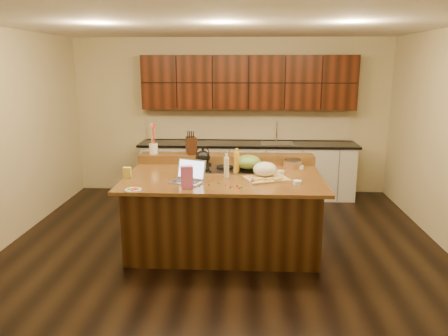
{
  "coord_description": "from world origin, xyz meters",
  "views": [
    {
      "loc": [
        0.27,
        -5.19,
        2.25
      ],
      "look_at": [
        0.0,
        0.05,
        1.0
      ],
      "focal_mm": 35.0,
      "sensor_mm": 36.0,
      "label": 1
    }
  ],
  "objects": [
    {
      "name": "gumdrop_2",
      "position": [
        -0.15,
        -0.43,
        0.93
      ],
      "size": [
        0.02,
        0.02,
        0.02
      ],
      "primitive_type": "ellipsoid",
      "color": "red",
      "rests_on": "island"
    },
    {
      "name": "package_box",
      "position": [
        -1.15,
        -0.19,
        0.99
      ],
      "size": [
        0.1,
        0.07,
        0.13
      ],
      "primitive_type": "cube",
      "rotation": [
        0.0,
        0.0,
        0.06
      ],
      "color": "gold",
      "rests_on": "island"
    },
    {
      "name": "gumdrop_6",
      "position": [
        0.18,
        -0.49,
        0.93
      ],
      "size": [
        0.02,
        0.02,
        0.02
      ],
      "primitive_type": "ellipsoid",
      "color": "red",
      "rests_on": "island"
    },
    {
      "name": "gumdrop_1",
      "position": [
        -0.03,
        -0.41,
        0.93
      ],
      "size": [
        0.02,
        0.02,
        0.02
      ],
      "primitive_type": "ellipsoid",
      "color": "#198C26",
      "rests_on": "island"
    },
    {
      "name": "ramekin_a",
      "position": [
        0.86,
        -0.37,
        0.94
      ],
      "size": [
        0.13,
        0.13,
        0.04
      ],
      "primitive_type": "cylinder",
      "rotation": [
        0.0,
        0.0,
        -0.36
      ],
      "color": "white",
      "rests_on": "island"
    },
    {
      "name": "back_ledge",
      "position": [
        0.0,
        0.7,
        0.98
      ],
      "size": [
        2.4,
        0.3,
        0.12
      ],
      "primitive_type": "cube",
      "color": "black",
      "rests_on": "island"
    },
    {
      "name": "laptop",
      "position": [
        -0.39,
        -0.31,
        0.99
      ],
      "size": [
        0.44,
        0.4,
        0.25
      ],
      "rotation": [
        0.0,
        0.0,
        -0.38
      ],
      "color": "#B7B7BC",
      "rests_on": "island"
    },
    {
      "name": "gumdrop_7",
      "position": [
        -0.15,
        -0.46,
        0.93
      ],
      "size": [
        0.02,
        0.02,
        0.02
      ],
      "primitive_type": "ellipsoid",
      "color": "#198C26",
      "rests_on": "island"
    },
    {
      "name": "kitchen_timer",
      "position": [
        0.35,
        -0.36,
        0.96
      ],
      "size": [
        0.08,
        0.08,
        0.07
      ],
      "primitive_type": "cone",
      "rotation": [
        0.0,
        0.0,
        0.04
      ],
      "color": "silver",
      "rests_on": "island"
    },
    {
      "name": "vinegar_bottle",
      "position": [
        0.04,
        -0.12,
        1.04
      ],
      "size": [
        0.07,
        0.07,
        0.25
      ],
      "primitive_type": "cylinder",
      "rotation": [
        0.0,
        0.0,
        0.15
      ],
      "color": "silver",
      "rests_on": "island"
    },
    {
      "name": "oil_bottle",
      "position": [
        0.15,
        0.08,
        1.06
      ],
      "size": [
        0.09,
        0.09,
        0.27
      ],
      "primitive_type": "cylinder",
      "rotation": [
        0.0,
        0.0,
        0.25
      ],
      "color": "gold",
      "rests_on": "island"
    },
    {
      "name": "island",
      "position": [
        0.0,
        0.0,
        0.46
      ],
      "size": [
        2.4,
        1.6,
        0.92
      ],
      "color": "black",
      "rests_on": "ground"
    },
    {
      "name": "gumdrop_8",
      "position": [
        0.05,
        -0.48,
        0.93
      ],
      "size": [
        0.02,
        0.02,
        0.02
      ],
      "primitive_type": "ellipsoid",
      "color": "red",
      "rests_on": "island"
    },
    {
      "name": "pink_bag",
      "position": [
        -0.38,
        -0.59,
        1.04
      ],
      "size": [
        0.15,
        0.1,
        0.25
      ],
      "primitive_type": "cube",
      "rotation": [
        0.0,
        0.0,
        0.2
      ],
      "color": "#D665B1",
      "rests_on": "island"
    },
    {
      "name": "gumdrop_3",
      "position": [
        0.22,
        -0.55,
        0.93
      ],
      "size": [
        0.02,
        0.02,
        0.02
      ],
      "primitive_type": "ellipsoid",
      "color": "#198C26",
      "rests_on": "island"
    },
    {
      "name": "gumdrop_5",
      "position": [
        -0.25,
        -0.51,
        0.93
      ],
      "size": [
        0.02,
        0.02,
        0.02
      ],
      "primitive_type": "ellipsoid",
      "color": "#198C26",
      "rests_on": "island"
    },
    {
      "name": "knife_block",
      "position": [
        -0.48,
        0.7,
        1.16
      ],
      "size": [
        0.18,
        0.22,
        0.24
      ],
      "primitive_type": "cube",
      "rotation": [
        0.0,
        0.0,
        0.34
      ],
      "color": "black",
      "rests_on": "back_ledge"
    },
    {
      "name": "green_bowl",
      "position": [
        0.3,
        0.17,
        1.05
      ],
      "size": [
        0.37,
        0.37,
        0.18
      ],
      "primitive_type": "ellipsoid",
      "rotation": [
        0.0,
        0.0,
        0.18
      ],
      "color": "olive",
      "rests_on": "cooktop"
    },
    {
      "name": "strainer_bowl",
      "position": [
        0.88,
        0.43,
        0.97
      ],
      "size": [
        0.29,
        0.29,
        0.09
      ],
      "primitive_type": "cylinder",
      "rotation": [
        0.0,
        0.0,
        0.22
      ],
      "color": "#996B3F",
      "rests_on": "island"
    },
    {
      "name": "cooktop",
      "position": [
        0.0,
        0.3,
        0.94
      ],
      "size": [
        0.92,
        0.52,
        0.05
      ],
      "color": "gray",
      "rests_on": "island"
    },
    {
      "name": "room",
      "position": [
        0.0,
        0.0,
        1.35
      ],
      "size": [
        5.52,
        5.02,
        2.72
      ],
      "color": "black",
      "rests_on": "ground"
    },
    {
      "name": "gumdrop_4",
      "position": [
        0.2,
        -0.59,
        0.93
      ],
      "size": [
        0.02,
        0.02,
        0.02
      ],
      "primitive_type": "ellipsoid",
      "color": "red",
      "rests_on": "island"
    },
    {
      "name": "wooden_tray",
      "position": [
        0.5,
        -0.13,
        1.01
      ],
      "size": [
        0.58,
        0.5,
        0.2
      ],
      "rotation": [
        0.0,
        0.0,
        0.35
      ],
      "color": "tan",
      "rests_on": "island"
    },
    {
      "name": "kettle",
      "position": [
        -0.3,
        0.43,
        1.05
      ],
      "size": [
        0.25,
        0.25,
        0.18
      ],
      "primitive_type": "ellipsoid",
      "rotation": [
        0.0,
        0.0,
        -0.3
      ],
      "color": "black",
      "rests_on": "cooktop"
    },
    {
      "name": "gumdrop_0",
      "position": [
        0.1,
        -0.55,
        0.93
      ],
      "size": [
        0.02,
        0.02,
        0.02
      ],
      "primitive_type": "ellipsoid",
      "color": "red",
      "rests_on": "island"
    },
    {
      "name": "ramekin_c",
      "position": [
        0.97,
        0.39,
        0.94
      ],
      "size": [
        0.12,
        0.12,
        0.04
      ],
      "primitive_type": "cylinder",
      "rotation": [
        0.0,
        0.0,
        0.19
      ],
      "color": "white",
      "rests_on": "island"
    },
    {
      "name": "utensil_crock",
      "position": [
        -1.01,
        0.7,
        1.11
      ],
      "size": [
        0.14,
        0.14,
        0.14
      ],
      "primitive_type": "cylinder",
      "rotation": [
        0.0,
        0.0,
        -0.14
      ],
      "color": "white",
      "rests_on": "back_ledge"
    },
    {
      "name": "back_counter",
      "position": [
        0.3,
        2.23,
        0.98
      ],
      "size": [
        3.7,
        0.66,
        2.4
      ],
      "color": "silver",
      "rests_on": "ground"
    },
    {
      "name": "candy_plate",
      "position": [
        -0.95,
        -0.71,
        0.93
      ],
      "size": [
        0.22,
        0.22,
        0.01
      ],
      "primitive_type": "cylinder",
      "rotation": [
        0.0,
        0.0,
        -0.26
      ],
      "color": "white",
      "rests_on": "island"
    },
    {
      "name": "ramekin_b",
      "position": [
        0.7,
        0.1,
        0.94
      ],
      "size": [
        0.12,
        0.12,
        0.04
      ],
      "primitive_type": "cylinder",
      "rotation": [
        0.0,
        0.0,
        0.28
      ],
      "color": "white",
      "rests_on": "island"
    }
  ]
}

